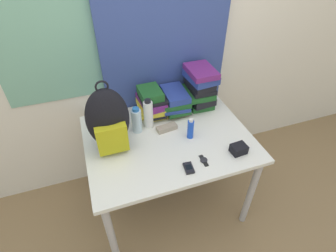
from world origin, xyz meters
name	(u,v)px	position (x,y,z in m)	size (l,w,h in m)	color
ground_plane	(187,245)	(0.00, 0.00, 0.00)	(12.00, 12.00, 0.00)	#8C704C
wall_back	(144,41)	(0.00, 0.97, 1.25)	(6.00, 0.06, 2.50)	silver
curtain_blue	(165,41)	(0.14, 0.91, 1.25)	(0.98, 0.04, 2.50)	#384C93
desk	(168,146)	(0.00, 0.44, 0.66)	(1.15, 0.88, 0.75)	silver
backpack	(108,121)	(-0.39, 0.49, 0.96)	(0.28, 0.21, 0.50)	black
book_stack_left	(151,103)	(-0.03, 0.74, 0.86)	(0.22, 0.28, 0.22)	yellow
book_stack_center	(174,100)	(0.15, 0.73, 0.84)	(0.23, 0.30, 0.17)	red
book_stack_right	(200,87)	(0.36, 0.73, 0.92)	(0.23, 0.29, 0.33)	#1E5623
water_bottle	(137,120)	(-0.19, 0.58, 0.85)	(0.07, 0.07, 0.20)	silver
sports_bottle	(148,114)	(-0.09, 0.60, 0.86)	(0.07, 0.07, 0.24)	white
sunscreen_bottle	(191,129)	(0.15, 0.39, 0.83)	(0.04, 0.04, 0.16)	blue
cell_phone	(189,168)	(0.02, 0.12, 0.76)	(0.06, 0.09, 0.02)	black
sunglasses_case	(167,128)	(0.02, 0.52, 0.77)	(0.16, 0.07, 0.04)	gray
camera_pouch	(239,149)	(0.39, 0.15, 0.78)	(0.10, 0.09, 0.06)	black
wristwatch	(204,160)	(0.14, 0.15, 0.75)	(0.05, 0.10, 0.01)	black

